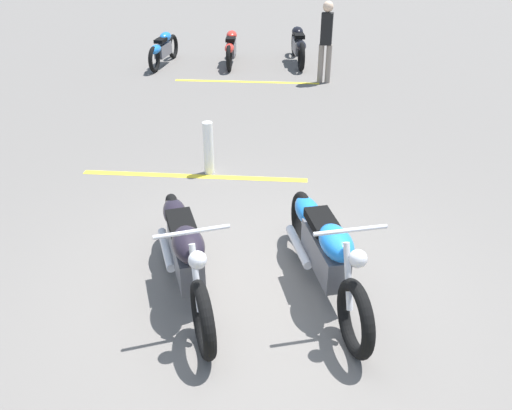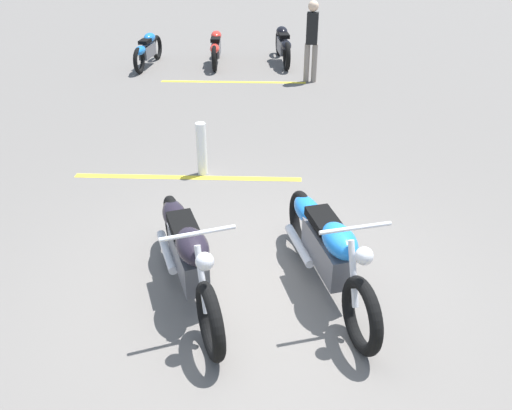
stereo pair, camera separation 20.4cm
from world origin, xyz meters
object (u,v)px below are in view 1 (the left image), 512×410
object	(u,v)px
motorcycle_dark_foreground	(185,251)
motorcycle_row_left	(231,47)
motorcycle_bright_foreground	(324,249)
bollard_post	(208,148)
motorcycle_row_far_left	(298,45)
bystander_near_row	(326,38)
motorcycle_row_center	(163,49)

from	to	relation	value
motorcycle_dark_foreground	motorcycle_row_left	world-z (taller)	motorcycle_dark_foreground
motorcycle_bright_foreground	bollard_post	world-z (taller)	motorcycle_bright_foreground
motorcycle_row_far_left	bystander_near_row	world-z (taller)	bystander_near_row
motorcycle_row_far_left	bollard_post	world-z (taller)	motorcycle_row_far_left
motorcycle_row_center	bollard_post	bearing A→B (deg)	-154.94
motorcycle_bright_foreground	bollard_post	bearing A→B (deg)	-164.92
motorcycle_bright_foreground	motorcycle_row_center	xyz separation A→B (m)	(8.71, 2.84, -0.06)
motorcycle_bright_foreground	motorcycle_row_far_left	world-z (taller)	motorcycle_bright_foreground
motorcycle_row_far_left	motorcycle_dark_foreground	bearing A→B (deg)	166.97
motorcycle_row_left	bystander_near_row	distance (m)	2.67
motorcycle_row_far_left	bystander_near_row	bearing A→B (deg)	-167.15
motorcycle_dark_foreground	bollard_post	world-z (taller)	motorcycle_dark_foreground
motorcycle_dark_foreground	motorcycle_row_center	distance (m)	8.86
motorcycle_row_far_left	motorcycle_row_left	size ratio (longest dim) A/B	1.09
motorcycle_dark_foreground	motorcycle_row_center	xyz separation A→B (m)	(8.73, 1.52, -0.06)
motorcycle_bright_foreground	motorcycle_row_left	size ratio (longest dim) A/B	1.10
motorcycle_bright_foreground	motorcycle_row_center	bearing A→B (deg)	-172.95
motorcycle_row_center	bystander_near_row	world-z (taller)	bystander_near_row
motorcycle_row_center	bystander_near_row	distance (m)	4.05
motorcycle_row_far_left	bollard_post	size ratio (longest dim) A/B	2.88
motorcycle_row_left	bollard_post	world-z (taller)	bollard_post
motorcycle_row_far_left	motorcycle_row_left	world-z (taller)	motorcycle_row_far_left
motorcycle_row_far_left	motorcycle_bright_foreground	bearing A→B (deg)	175.30
motorcycle_bright_foreground	motorcycle_dark_foreground	distance (m)	1.32
motorcycle_row_center	bollard_post	distance (m)	6.26
motorcycle_dark_foreground	motorcycle_row_left	xyz separation A→B (m)	(8.83, -0.12, -0.05)
motorcycle_row_far_left	motorcycle_row_center	bearing A→B (deg)	91.40
motorcycle_row_far_left	motorcycle_row_left	bearing A→B (deg)	91.41
bystander_near_row	bollard_post	distance (m)	5.10
bollard_post	motorcycle_row_far_left	bearing A→B (deg)	-15.58
motorcycle_row_far_left	bystander_near_row	xyz separation A→B (m)	(-1.68, -0.44, 0.49)
motorcycle_dark_foreground	motorcycle_row_far_left	world-z (taller)	motorcycle_dark_foreground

